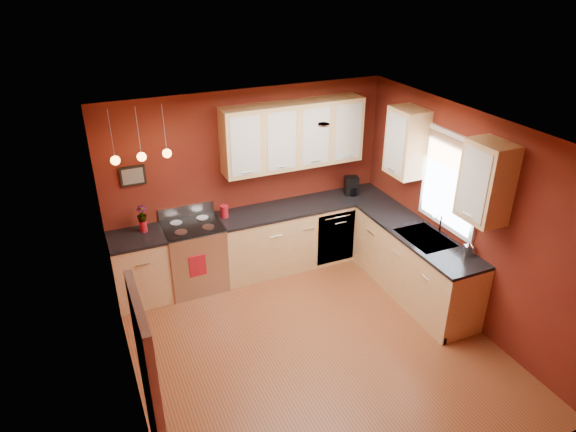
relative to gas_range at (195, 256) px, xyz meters
name	(u,v)px	position (x,y,z in m)	size (l,w,h in m)	color
floor	(313,347)	(0.92, -1.80, -0.48)	(4.20, 4.20, 0.00)	brown
ceiling	(320,134)	(0.92, -1.80, 2.12)	(4.00, 4.20, 0.02)	white
wall_back	(249,182)	(0.92, 0.30, 0.82)	(4.00, 0.02, 2.60)	maroon
wall_front	(445,387)	(0.92, -3.90, 0.82)	(4.00, 0.02, 2.60)	maroon
wall_left	(123,297)	(-1.08, -1.80, 0.82)	(0.02, 4.20, 2.60)	maroon
wall_right	(464,218)	(2.92, -1.80, 0.82)	(0.02, 4.20, 2.60)	maroon
base_cabinets_back_left	(141,269)	(-0.73, 0.00, -0.03)	(0.70, 0.60, 0.90)	#E5BA7B
base_cabinets_back_right	(304,234)	(1.65, 0.00, -0.03)	(2.54, 0.60, 0.90)	#E5BA7B
base_cabinets_right	(414,265)	(2.62, -1.35, -0.03)	(0.60, 2.10, 0.90)	#E5BA7B
counter_back_left	(136,238)	(-0.73, 0.00, 0.44)	(0.70, 0.62, 0.04)	black
counter_back_right	(305,205)	(1.65, 0.00, 0.44)	(2.54, 0.62, 0.04)	black
counter_right	(418,234)	(2.62, -1.35, 0.44)	(0.62, 2.10, 0.04)	black
gas_range	(195,256)	(0.00, 0.00, 0.00)	(0.76, 0.64, 1.11)	#BBBBC0
dishwasher_front	(336,238)	(2.02, -0.29, -0.03)	(0.60, 0.02, 0.80)	#BBBBC0
sink	(425,239)	(2.62, -1.50, 0.43)	(0.50, 0.70, 0.33)	gray
window	(451,179)	(2.89, -1.50, 1.21)	(0.06, 1.02, 1.22)	white
door_left_wall	(154,410)	(-1.05, -3.00, 0.54)	(0.12, 0.82, 2.05)	white
upper_cabinets_back	(293,135)	(1.52, 0.12, 1.47)	(2.00, 0.35, 0.90)	#E5BA7B
upper_cabinets_right	(443,160)	(2.75, -1.48, 1.47)	(0.35, 1.95, 0.90)	#E5BA7B
wall_picture	(133,176)	(-0.63, 0.28, 1.17)	(0.32, 0.03, 0.26)	black
pendant_lights	(142,156)	(-0.53, -0.05, 1.53)	(0.71, 0.11, 0.66)	gray
red_canister	(224,211)	(0.47, 0.07, 0.55)	(0.11, 0.11, 0.17)	#B0131F
red_vase	(143,226)	(-0.61, 0.10, 0.54)	(0.10, 0.10, 0.15)	#B0131F
flowers	(142,214)	(-0.61, 0.10, 0.70)	(0.13, 0.13, 0.23)	#B0131F
coffee_maker	(352,186)	(2.43, 0.03, 0.59)	(0.23, 0.22, 0.28)	black
soap_pump	(468,248)	(2.81, -2.05, 0.55)	(0.09, 0.09, 0.19)	silver
dish_towel	(198,266)	(-0.05, -0.33, 0.04)	(0.22, 0.02, 0.30)	#B0131F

